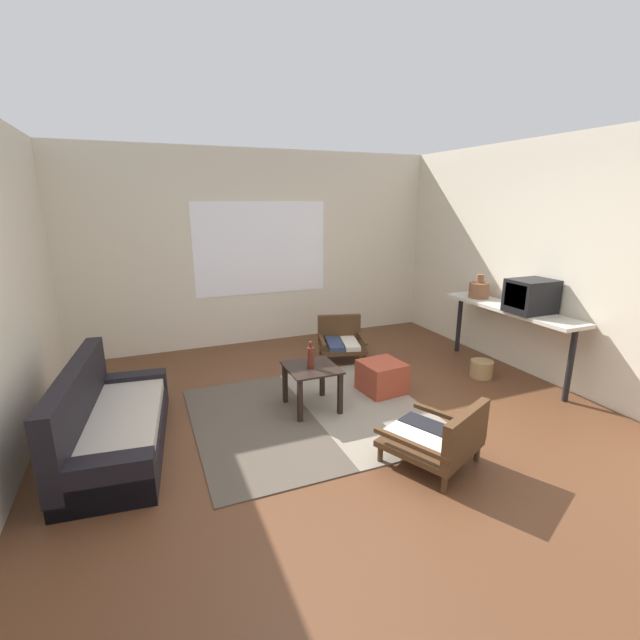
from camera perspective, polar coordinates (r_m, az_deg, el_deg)
ground_plane at (r=4.04m, az=4.67°, el=-14.81°), size 7.80×7.80×0.00m
far_wall_with_window at (r=6.40m, az=-7.76°, el=9.15°), size 5.60×0.13×2.70m
side_wall_right at (r=5.51m, az=29.08°, el=6.38°), size 0.12×6.60×2.70m
area_rug at (r=4.39m, az=-1.13°, el=-12.09°), size 2.22×2.06×0.01m
couch at (r=4.12m, az=-25.65°, el=-12.16°), size 0.88×1.79×0.74m
coffee_table at (r=4.36m, az=-1.08°, el=-7.34°), size 0.49×0.53×0.45m
armchair_by_window at (r=5.78m, az=2.77°, el=-2.57°), size 0.71×0.70×0.54m
armchair_striped_foreground at (r=3.65m, az=15.22°, el=-14.53°), size 0.84×0.85×0.54m
ottoman_orange at (r=4.83m, az=8.02°, el=-7.37°), size 0.46×0.46×0.34m
console_shelf at (r=5.60m, az=23.43°, el=0.74°), size 0.42×1.82×0.82m
crt_television at (r=5.36m, az=25.73°, el=2.83°), size 0.48×0.37×0.37m
clay_vase at (r=5.93m, az=19.97°, el=3.75°), size 0.25×0.25×0.30m
glass_bottle at (r=4.27m, az=-1.23°, el=-4.81°), size 0.07×0.07×0.26m
wicker_basket at (r=5.54m, az=20.25°, el=-5.98°), size 0.26×0.26×0.20m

